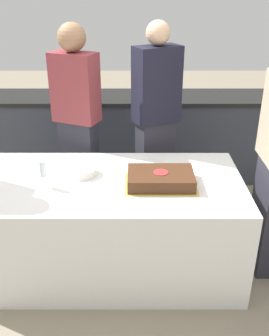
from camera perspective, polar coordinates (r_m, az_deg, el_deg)
ground_plane at (r=3.21m, az=-3.38°, el=-13.61°), size 14.00×14.00×0.00m
back_counter at (r=4.33m, az=-2.42°, el=4.59°), size 4.40×0.58×0.92m
dining_table at (r=2.99m, az=-3.56°, el=-8.13°), size 1.92×0.97×0.74m
cake at (r=2.73m, az=3.86°, el=-1.52°), size 0.50×0.34×0.09m
plate_stack at (r=2.88m, az=-7.56°, el=-0.43°), size 0.22×0.22×0.06m
wine_glass at (r=2.72m, az=-13.10°, el=-0.31°), size 0.07×0.07×0.20m
side_plate_near_cake at (r=3.02m, az=2.26°, el=0.53°), size 0.21×0.21×0.00m
person_cutting_cake at (r=3.37m, az=3.15°, el=6.33°), size 0.42×0.35×1.75m
person_standing_back at (r=3.40m, az=-8.23°, el=6.38°), size 0.42×0.33×1.74m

